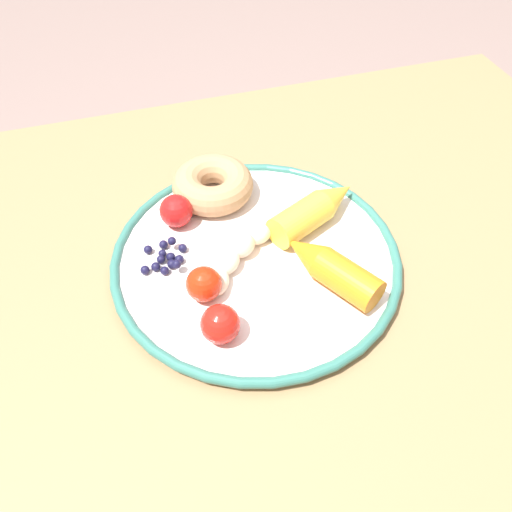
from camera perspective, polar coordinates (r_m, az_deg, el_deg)
name	(u,v)px	position (r m, az deg, el deg)	size (l,w,h in m)	color
ground_plane	(269,471)	(1.26, 1.49, -22.94)	(6.00, 6.00, 0.00)	gray
dining_table	(278,310)	(0.69, 2.51, -6.09)	(1.10, 0.80, 0.72)	#99744D
plate	(256,258)	(0.62, 0.00, -0.18)	(0.35, 0.35, 0.02)	white
banana	(245,248)	(0.61, -1.21, 0.87)	(0.13, 0.10, 0.03)	beige
carrot_orange	(329,267)	(0.59, 8.22, -1.27)	(0.10, 0.13, 0.04)	orange
carrot_yellow	(315,209)	(0.65, 6.65, 5.20)	(0.14, 0.09, 0.04)	yellow
donut	(213,185)	(0.69, -4.85, 7.96)	(0.11, 0.11, 0.04)	tan
blueberry_pile	(166,258)	(0.62, -10.06, -0.18)	(0.06, 0.06, 0.02)	#191638
tomato_near	(220,324)	(0.54, -4.02, -7.60)	(0.04, 0.04, 0.04)	red
tomato_mid	(204,284)	(0.57, -5.85, -3.14)	(0.04, 0.04, 0.04)	red
tomato_far	(176,211)	(0.65, -8.92, 5.00)	(0.04, 0.04, 0.04)	red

